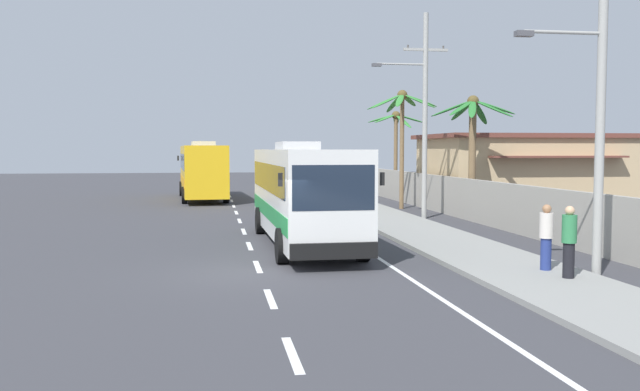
{
  "coord_description": "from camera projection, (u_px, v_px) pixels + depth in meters",
  "views": [
    {
      "loc": [
        -1.26,
        -18.21,
        3.3
      ],
      "look_at": [
        2.46,
        5.12,
        1.7
      ],
      "focal_mm": 38.3,
      "sensor_mm": 36.0,
      "label": 1
    }
  ],
  "objects": [
    {
      "name": "coach_bus_foreground",
      "position": [
        303.0,
        191.0,
        23.6
      ],
      "size": [
        2.98,
        11.19,
        3.58
      ],
      "color": "silver",
      "rests_on": "ground"
    },
    {
      "name": "palm_second",
      "position": [
        473.0,
        132.0,
        32.53
      ],
      "size": [
        3.94,
        3.81,
        5.87
      ],
      "color": "brown",
      "rests_on": "ground"
    },
    {
      "name": "utility_pole_nearest",
      "position": [
        598.0,
        95.0,
        17.45
      ],
      "size": [
        3.33,
        0.24,
        8.85
      ],
      "color": "#9E9E99",
      "rests_on": "ground"
    },
    {
      "name": "utility_pole_mid",
      "position": [
        423.0,
        110.0,
        32.19
      ],
      "size": [
        3.66,
        0.24,
        9.69
      ],
      "color": "#9E9E99",
      "rests_on": "ground"
    },
    {
      "name": "boundary_wall",
      "position": [
        454.0,
        197.0,
        33.76
      ],
      "size": [
        0.24,
        60.0,
        1.93
      ],
      "primitive_type": "cube",
      "color": "#9E998E",
      "rests_on": "ground"
    },
    {
      "name": "lane_markings",
      "position": [
        289.0,
        218.0,
        32.93
      ],
      "size": [
        3.88,
        71.0,
        0.01
      ],
      "color": "white",
      "rests_on": "ground"
    },
    {
      "name": "pedestrian_near_kerb",
      "position": [
        569.0,
        240.0,
        16.72
      ],
      "size": [
        0.36,
        0.36,
        1.78
      ],
      "rotation": [
        0.0,
        0.0,
        3.14
      ],
      "color": "black",
      "rests_on": "sidewalk_kerb"
    },
    {
      "name": "roadside_building",
      "position": [
        524.0,
        171.0,
        38.66
      ],
      "size": [
        11.1,
        8.08,
        4.14
      ],
      "color": "tan",
      "rests_on": "ground"
    },
    {
      "name": "ground_plane",
      "position": [
        260.0,
        272.0,
        18.37
      ],
      "size": [
        160.0,
        160.0,
        0.0
      ],
      "primitive_type": "plane",
      "color": "#3A3A3F"
    },
    {
      "name": "sidewalk_kerb",
      "position": [
        402.0,
        225.0,
        29.28
      ],
      "size": [
        3.2,
        90.0,
        0.14
      ],
      "primitive_type": "cube",
      "color": "gray",
      "rests_on": "ground"
    },
    {
      "name": "palm_nearest",
      "position": [
        402.0,
        116.0,
        37.62
      ],
      "size": [
        3.97,
        3.82,
        6.57
      ],
      "color": "brown",
      "rests_on": "ground"
    },
    {
      "name": "palm_third",
      "position": [
        396.0,
        133.0,
        45.6
      ],
      "size": [
        3.77,
        3.65,
        5.86
      ],
      "color": "brown",
      "rests_on": "ground"
    },
    {
      "name": "pedestrian_midwalk",
      "position": [
        546.0,
        236.0,
        17.84
      ],
      "size": [
        0.36,
        0.36,
        1.73
      ],
      "rotation": [
        0.0,
        0.0,
        3.89
      ],
      "color": "navy",
      "rests_on": "sidewalk_kerb"
    },
    {
      "name": "motorcycle_beside_bus",
      "position": [
        323.0,
        205.0,
        32.14
      ],
      "size": [
        0.56,
        1.96,
        1.64
      ],
      "color": "black",
      "rests_on": "ground"
    },
    {
      "name": "coach_bus_far_lane",
      "position": [
        202.0,
        169.0,
        44.78
      ],
      "size": [
        3.52,
        11.4,
        3.81
      ],
      "color": "gold",
      "rests_on": "ground"
    }
  ]
}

